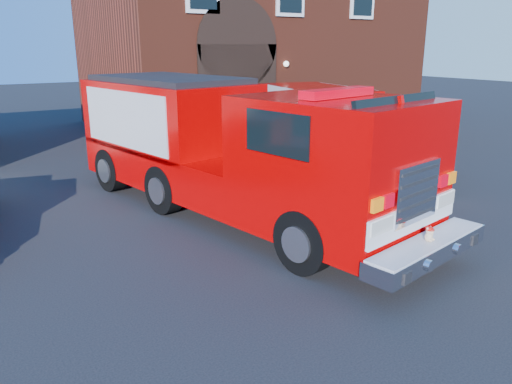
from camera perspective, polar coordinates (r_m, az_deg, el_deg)
ground at (r=10.84m, az=-3.37°, el=-5.07°), size 100.00×100.00×0.00m
parking_stripe_near at (r=15.52m, az=16.29°, el=0.97°), size 0.12×3.00×0.01m
parking_stripe_mid at (r=17.58m, az=9.07°, el=3.21°), size 0.12×3.00×0.01m
parking_stripe_far at (r=19.88m, az=3.41°, el=4.93°), size 0.12×3.00×0.01m
fire_station at (r=26.69m, az=-0.90°, el=17.07°), size 15.20×10.20×8.45m
fire_engine at (r=11.91m, az=-3.06°, el=5.23°), size 4.79×10.75×3.20m
secondary_truck at (r=16.87m, az=9.00°, el=7.48°), size 3.84×8.21×2.56m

